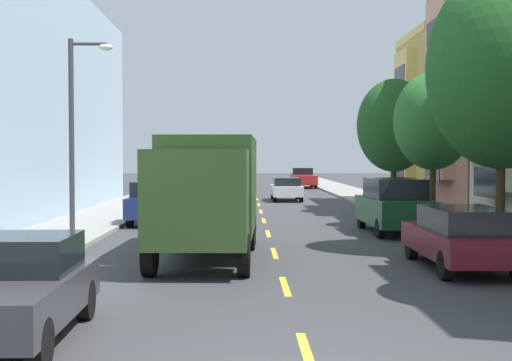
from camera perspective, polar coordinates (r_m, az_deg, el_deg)
name	(u,v)px	position (r m, az deg, el deg)	size (l,w,h in m)	color
ground_plane	(259,207)	(37.54, 0.29, -2.19)	(160.00, 160.00, 0.00)	#38383A
sidewalk_left	(121,209)	(36.07, -11.00, -2.28)	(3.20, 120.00, 0.14)	gray
sidewalk_right	(399,208)	(36.41, 11.61, -2.25)	(3.20, 120.00, 0.14)	gray
lane_centerline_dashes	(262,216)	(32.06, 0.51, -2.89)	(0.14, 47.20, 0.01)	yellow
street_tree_second	(502,68)	(21.01, 19.44, 8.66)	(4.20, 4.20, 7.91)	#47331E
street_tree_third	(433,121)	(27.58, 14.29, 4.72)	(3.02, 3.02, 5.82)	#47331E
street_tree_farthest	(394,126)	(34.40, 11.19, 4.43)	(3.55, 3.55, 6.33)	#47331E
street_lamp	(77,123)	(21.96, -14.43, 4.59)	(1.35, 0.28, 6.13)	#38383D
delivery_box_truck	(209,188)	(18.83, -3.86, -0.61)	(2.69, 7.87, 3.24)	#2D471E
parked_pickup_navy	(159,203)	(28.64, -7.93, -1.83)	(2.12, 5.34, 1.73)	navy
parked_pickup_red	(303,178)	(61.43, 3.88, 0.18)	(2.01, 5.30, 1.73)	#AD1E1E
parked_hatchback_charcoal	(15,289)	(10.96, -19.09, -8.34)	(1.79, 4.02, 1.50)	#333338
parked_wagon_sky	(202,180)	(58.15, -4.40, 0.05)	(1.94, 4.74, 1.50)	#7A9EC6
parked_wagon_burgundy	(461,236)	(17.44, 16.44, -4.37)	(1.87, 4.72, 1.50)	maroon
parked_suv_forest	(394,205)	(25.24, 11.24, -1.99)	(2.05, 4.84, 1.93)	#194C28
moving_white_sedan	(286,189)	(43.12, 2.51, -0.66)	(1.80, 4.50, 1.43)	silver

